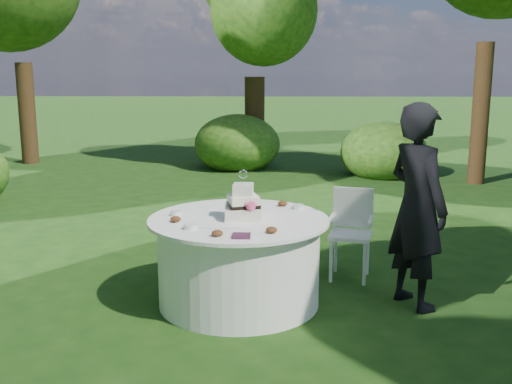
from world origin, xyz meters
TOP-DOWN VIEW (x-y plane):
  - ground at (0.00, 0.00)m, footprint 80.00×80.00m
  - napkins at (0.05, -0.59)m, footprint 0.14×0.14m
  - feather_plume at (-0.17, -0.34)m, footprint 0.48×0.07m
  - guest at (1.52, -0.00)m, footprint 0.67×0.77m
  - table at (0.00, 0.00)m, footprint 1.56×1.56m
  - cake at (0.04, -0.01)m, footprint 0.33×0.33m
  - chair at (1.07, 0.73)m, footprint 0.48×0.48m
  - votives at (-0.13, 0.02)m, footprint 1.18×0.84m
  - petal_cups at (0.00, -0.18)m, footprint 1.00×1.13m

SIDE VIEW (x-z plane):
  - ground at x=0.00m, z-range 0.00..0.00m
  - table at x=0.00m, z-range 0.00..0.77m
  - chair at x=1.07m, z-range 0.08..0.95m
  - feather_plume at x=-0.17m, z-range 0.77..0.78m
  - napkins at x=0.05m, z-range 0.77..0.79m
  - votives at x=-0.13m, z-range 0.77..0.81m
  - petal_cups at x=0.00m, z-range 0.77..0.82m
  - guest at x=1.52m, z-range 0.00..1.76m
  - cake at x=0.04m, z-range 0.67..1.10m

